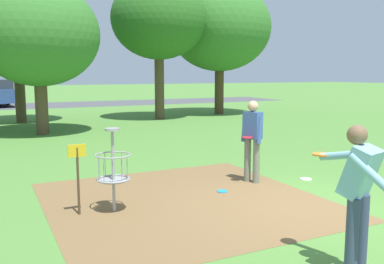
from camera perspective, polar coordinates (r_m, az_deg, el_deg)
ground_plane at (r=7.65m, az=15.40°, el=-9.56°), size 160.00×160.00×0.00m
dirt_tee_pad at (r=7.66m, az=-1.08°, el=-9.22°), size 4.70×4.77×0.01m
disc_golf_basket at (r=7.00m, az=-11.12°, el=-4.67°), size 0.98×0.58×1.39m
player_foreground_watching at (r=5.02m, az=21.53°, el=-7.36°), size 0.45×1.17×1.71m
player_throwing at (r=8.80m, az=8.16°, el=-0.61°), size 0.45×0.50×1.71m
frisbee_by_tee at (r=9.43m, az=15.15°, el=-6.17°), size 0.25×0.25×0.02m
frisbee_mid_grass at (r=8.21m, az=4.12°, el=-8.01°), size 0.20×0.20×0.02m
tree_near_left at (r=23.79m, az=3.77°, el=13.89°), size 5.59×5.59×7.13m
tree_mid_center at (r=21.09m, az=-22.67°, el=12.90°), size 4.45×4.45×6.22m
tree_mid_right at (r=21.24m, az=-4.53°, el=14.99°), size 4.64×4.64×6.88m
tree_far_left at (r=16.68m, az=-20.11°, el=12.27°), size 4.45×4.45×5.56m
parking_lot_strip at (r=32.05m, az=-17.42°, el=3.53°), size 36.00×6.00×0.01m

